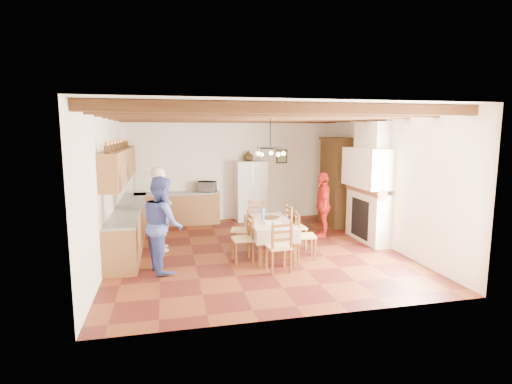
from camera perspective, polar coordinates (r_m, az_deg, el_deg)
floor at (r=8.84m, az=-0.21°, el=-8.41°), size 6.00×6.50×0.02m
ceiling at (r=8.46m, az=-0.22°, el=11.54°), size 6.00×6.50×0.02m
wall_back at (r=11.70m, az=-3.68°, el=3.31°), size 6.00×0.02×3.00m
wall_front at (r=5.42m, az=7.30°, el=-2.92°), size 6.00×0.02×3.00m
wall_left at (r=8.40m, az=-20.68°, el=0.69°), size 0.02×6.50×3.00m
wall_right at (r=9.63m, az=17.57°, el=1.78°), size 0.02×6.50×3.00m
ceiling_beams at (r=8.46m, az=-0.22°, el=10.86°), size 6.00×6.30×0.16m
lower_cabinets_left at (r=9.58m, az=-17.65°, el=-4.75°), size 0.60×4.30×0.86m
lower_cabinets_back at (r=11.41m, az=-11.10°, el=-2.40°), size 2.30×0.60×0.86m
countertop_left at (r=9.49m, az=-17.78°, el=-2.11°), size 0.62×4.30×0.04m
countertop_back at (r=11.33m, az=-11.16°, el=-0.17°), size 2.34×0.62×0.04m
backsplash_left at (r=9.47m, az=-19.58°, el=-0.25°), size 0.03×4.30×0.60m
backsplash_back at (r=11.57m, az=-11.25°, el=1.61°), size 2.30×0.03×0.60m
upper_cabinets at (r=9.38m, az=-18.81°, el=3.70°), size 0.35×4.20×0.70m
fireplace at (r=9.67m, az=15.46°, el=1.30°), size 0.56×1.60×2.80m
wall_picture at (r=11.99m, az=3.69°, el=5.11°), size 0.34×0.03×0.42m
refrigerator at (r=11.70m, az=-0.85°, el=0.21°), size 0.89×0.74×1.74m
hutch at (r=11.28m, az=11.35°, el=1.48°), size 0.60×1.35×2.42m
dining_table at (r=8.40m, az=2.01°, el=-4.70°), size 0.92×1.69×0.73m
chandelier at (r=8.18m, az=2.07°, el=6.31°), size 0.47×0.47×0.03m
chair_left_near at (r=8.00m, az=-1.93°, el=-6.58°), size 0.41×0.43×0.96m
chair_left_far at (r=8.73m, az=-2.20°, el=-5.30°), size 0.50×0.52×0.96m
chair_right_near at (r=8.29m, az=7.08°, el=-6.11°), size 0.46×0.47×0.96m
chair_right_far at (r=9.00m, az=5.75°, el=-4.90°), size 0.41×0.42×0.96m
chair_end_near at (r=7.49m, az=3.26°, el=-7.68°), size 0.45×0.43×0.96m
chair_end_far at (r=9.45m, az=0.25°, el=-4.21°), size 0.45×0.44×0.96m
person_man at (r=8.95m, az=-13.35°, el=-2.33°), size 0.52×0.72×1.83m
person_woman_blue at (r=7.60m, az=-13.21°, el=-4.45°), size 0.89×1.02×1.78m
person_woman_red at (r=9.91m, az=9.57°, el=-1.81°), size 0.66×1.02×1.61m
microwave at (r=11.36m, az=-7.02°, el=0.78°), size 0.60×0.49×0.29m
fridge_vase at (r=11.58m, az=-1.10°, el=5.22°), size 0.33×0.33×0.31m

